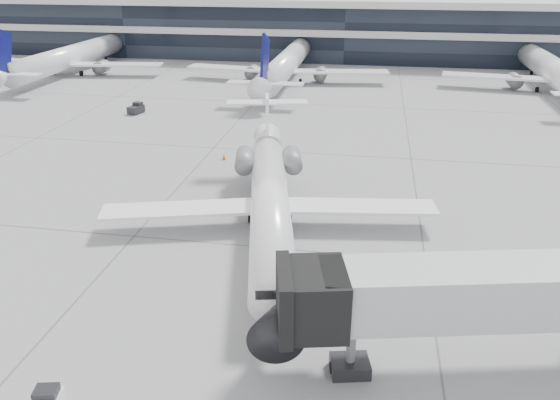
# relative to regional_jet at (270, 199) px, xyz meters

# --- Properties ---
(ground) EXTENTS (220.00, 220.00, 0.00)m
(ground) POSITION_rel_regional_jet_xyz_m (0.77, -2.83, -2.36)
(ground) COLOR gray
(ground) RESTS_ON ground
(terminal) EXTENTS (170.00, 22.00, 10.00)m
(terminal) POSITION_rel_regional_jet_xyz_m (0.77, 79.17, 2.64)
(terminal) COLOR black
(terminal) RESTS_ON ground
(bg_jet_left) EXTENTS (32.00, 40.00, 9.60)m
(bg_jet_left) POSITION_rel_regional_jet_xyz_m (-44.23, 52.17, -2.36)
(bg_jet_left) COLOR white
(bg_jet_left) RESTS_ON ground
(bg_jet_center) EXTENTS (32.00, 40.00, 9.60)m
(bg_jet_center) POSITION_rel_regional_jet_xyz_m (-7.23, 52.17, -2.36)
(bg_jet_center) COLOR white
(bg_jet_center) RESTS_ON ground
(bg_jet_right) EXTENTS (32.00, 40.00, 9.60)m
(bg_jet_right) POSITION_rel_regional_jet_xyz_m (32.77, 52.17, -2.36)
(bg_jet_right) COLOR white
(bg_jet_right) RESTS_ON ground
(regional_jet) EXTENTS (23.82, 29.68, 6.90)m
(regional_jet) POSITION_rel_regional_jet_xyz_m (0.00, 0.00, 0.00)
(regional_jet) COLOR white
(regional_jet) RESTS_ON ground
(jet_bridge) EXTENTS (18.00, 7.12, 5.81)m
(jet_bridge) POSITION_rel_regional_jet_xyz_m (12.90, -12.65, 1.88)
(jet_bridge) COLOR silver
(jet_bridge) RESTS_ON ground
(ramp_worker) EXTENTS (0.68, 0.54, 1.64)m
(ramp_worker) POSITION_rel_regional_jet_xyz_m (1.77, -11.83, -1.53)
(ramp_worker) COLOR #FFFA1A
(ramp_worker) RESTS_ON ground
(traffic_cone) EXTENTS (0.47, 0.47, 0.59)m
(traffic_cone) POSITION_rel_regional_jet_xyz_m (-7.22, 13.83, -2.08)
(traffic_cone) COLOR #DE4F0B
(traffic_cone) RESTS_ON ground
(far_tug) EXTENTS (1.70, 2.34, 1.35)m
(far_tug) POSITION_rel_regional_jet_xyz_m (-22.75, 28.90, -1.75)
(far_tug) COLOR black
(far_tug) RESTS_ON ground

